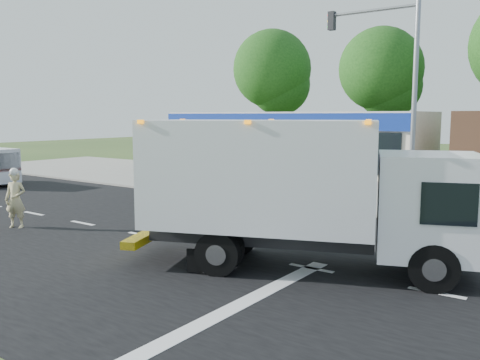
# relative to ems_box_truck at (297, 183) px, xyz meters

# --- Properties ---
(ground) EXTENTS (120.00, 120.00, 0.00)m
(ground) POSITION_rel_ems_box_truck_xyz_m (-2.61, 0.11, -2.12)
(ground) COLOR #385123
(ground) RESTS_ON ground
(road_asphalt) EXTENTS (60.00, 14.00, 0.02)m
(road_asphalt) POSITION_rel_ems_box_truck_xyz_m (-2.61, 0.11, -2.11)
(road_asphalt) COLOR black
(road_asphalt) RESTS_ON ground
(sidewalk) EXTENTS (60.00, 2.40, 0.12)m
(sidewalk) POSITION_rel_ems_box_truck_xyz_m (-2.61, 8.31, -2.06)
(sidewalk) COLOR gray
(sidewalk) RESTS_ON ground
(parking_apron) EXTENTS (60.00, 9.00, 0.02)m
(parking_apron) POSITION_rel_ems_box_truck_xyz_m (-2.61, 14.11, -2.11)
(parking_apron) COLOR gray
(parking_apron) RESTS_ON ground
(lane_markings) EXTENTS (55.20, 7.00, 0.01)m
(lane_markings) POSITION_rel_ems_box_truck_xyz_m (-1.26, -1.24, -2.10)
(lane_markings) COLOR silver
(lane_markings) RESTS_ON road_asphalt
(ems_box_truck) EXTENTS (8.63, 5.39, 3.67)m
(ems_box_truck) POSITION_rel_ems_box_truck_xyz_m (0.00, 0.00, 0.00)
(ems_box_truck) COLOR black
(ems_box_truck) RESTS_ON ground
(emergency_worker) EXTENTS (0.84, 0.76, 2.04)m
(emergency_worker) POSITION_rel_ems_box_truck_xyz_m (-9.85, -1.62, -1.12)
(emergency_worker) COLOR tan
(emergency_worker) RESTS_ON ground
(retail_strip_mall) EXTENTS (18.00, 6.20, 4.00)m
(retail_strip_mall) POSITION_rel_ems_box_truck_xyz_m (-11.61, 20.04, -0.10)
(retail_strip_mall) COLOR beige
(retail_strip_mall) RESTS_ON ground
(traffic_signal_pole) EXTENTS (3.51, 0.25, 8.00)m
(traffic_signal_pole) POSITION_rel_ems_box_truck_xyz_m (-0.26, 7.71, 2.81)
(traffic_signal_pole) COLOR gray
(traffic_signal_pole) RESTS_ON ground
(background_trees) EXTENTS (36.77, 7.39, 12.10)m
(background_trees) POSITION_rel_ems_box_truck_xyz_m (-3.46, 28.27, 5.27)
(background_trees) COLOR #332114
(background_trees) RESTS_ON ground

